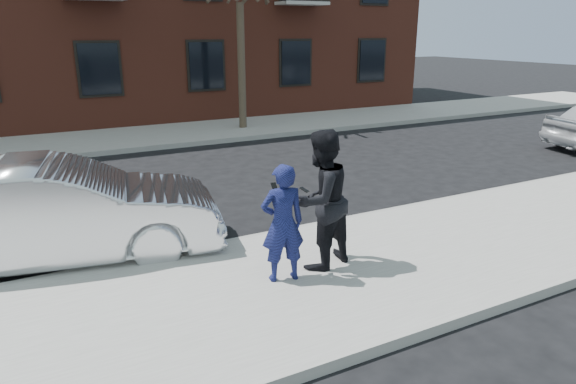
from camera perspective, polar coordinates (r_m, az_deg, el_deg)
ground at (r=7.25m, az=-3.83°, el=-11.01°), size 100.00×100.00×0.00m
near_sidewalk at (r=7.02m, az=-3.00°, el=-11.35°), size 50.00×3.50×0.15m
near_curb at (r=8.52m, az=-8.12°, el=-6.07°), size 50.00×0.10×0.15m
far_sidewalk at (r=17.62m, az=-19.00°, el=5.49°), size 50.00×3.50×0.15m
far_curb at (r=15.87m, az=-17.92°, el=4.36°), size 50.00×0.10×0.15m
silver_sedan at (r=8.58m, az=-24.23°, el=-2.10°), size 5.12×2.56×1.61m
man_hoodie at (r=6.92m, az=-0.60°, el=-3.50°), size 0.66×0.54×1.65m
man_peacoat at (r=7.30m, az=3.67°, el=-0.88°), size 1.17×1.03×2.02m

